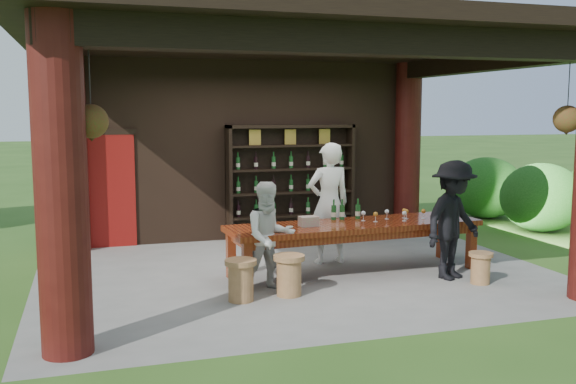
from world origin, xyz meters
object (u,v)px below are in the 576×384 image
object	(u,v)px
wine_shelf	(291,182)
stool_near_left	(289,274)
host	(329,203)
stool_far_left	(241,279)
stool_near_right	(481,267)
guest_man	(453,220)
tasting_table	(355,230)
guest_woman	(269,237)
napkin_basket	(309,221)

from	to	relation	value
wine_shelf	stool_near_left	bearing A→B (deg)	-107.96
host	stool_far_left	bearing A→B (deg)	38.93
stool_near_right	guest_man	world-z (taller)	guest_man
wine_shelf	stool_far_left	bearing A→B (deg)	-116.50
tasting_table	guest_man	size ratio (longest dim) A/B	2.28
guest_woman	host	bearing A→B (deg)	38.55
stool_far_left	guest_man	bearing A→B (deg)	3.09
stool_near_right	napkin_basket	size ratio (longest dim) A/B	1.69
stool_near_left	stool_near_right	bearing A→B (deg)	-5.02
stool_far_left	napkin_basket	xyz separation A→B (m)	(1.19, 0.83, 0.54)
wine_shelf	stool_far_left	world-z (taller)	wine_shelf
stool_far_left	guest_man	world-z (taller)	guest_man
stool_far_left	napkin_basket	size ratio (longest dim) A/B	2.04
guest_man	napkin_basket	size ratio (longest dim) A/B	6.51
napkin_basket	stool_near_left	bearing A→B (deg)	-124.46
stool_near_right	tasting_table	bearing A→B (deg)	142.87
tasting_table	napkin_basket	xyz separation A→B (m)	(-0.74, -0.06, 0.18)
tasting_table	napkin_basket	world-z (taller)	napkin_basket
tasting_table	stool_far_left	bearing A→B (deg)	-155.24
stool_near_right	napkin_basket	xyz separation A→B (m)	(-2.17, 1.02, 0.59)
tasting_table	stool_near_left	size ratio (longest dim) A/B	7.21
stool_near_right	napkin_basket	world-z (taller)	napkin_basket
tasting_table	stool_far_left	distance (m)	2.15
stool_near_right	guest_man	distance (m)	0.75
stool_near_right	stool_far_left	xyz separation A→B (m)	(-3.36, 0.19, 0.05)
wine_shelf	tasting_table	distance (m)	2.79
tasting_table	stool_far_left	xyz separation A→B (m)	(-1.93, -0.89, -0.36)
guest_man	stool_far_left	bearing A→B (deg)	159.33
host	guest_man	size ratio (longest dim) A/B	1.12
stool_near_right	host	xyz separation A→B (m)	(-1.57, 1.79, 0.71)
wine_shelf	guest_man	world-z (taller)	wine_shelf
napkin_basket	wine_shelf	bearing A→B (deg)	77.39
stool_far_left	host	distance (m)	2.49
stool_near_right	stool_far_left	bearing A→B (deg)	176.74
stool_far_left	guest_woman	xyz separation A→B (m)	(0.47, 0.35, 0.45)
guest_woman	napkin_basket	distance (m)	0.86
stool_near_left	host	distance (m)	2.04
host	napkin_basket	world-z (taller)	host
wine_shelf	stool_far_left	distance (m)	4.14
stool_near_left	stool_near_right	distance (m)	2.72
stool_near_left	guest_man	size ratio (longest dim) A/B	0.32
host	stool_near_right	bearing A→B (deg)	128.27
stool_near_left	stool_far_left	xyz separation A→B (m)	(-0.65, -0.05, -0.00)
guest_woman	guest_man	distance (m)	2.66
stool_near_left	tasting_table	bearing A→B (deg)	33.41
tasting_table	stool_near_right	size ratio (longest dim) A/B	8.79
wine_shelf	host	bearing A→B (deg)	-90.73
stool_near_left	stool_near_right	world-z (taller)	stool_near_left
tasting_table	napkin_basket	distance (m)	0.77
stool_near_left	napkin_basket	xyz separation A→B (m)	(0.54, 0.78, 0.54)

